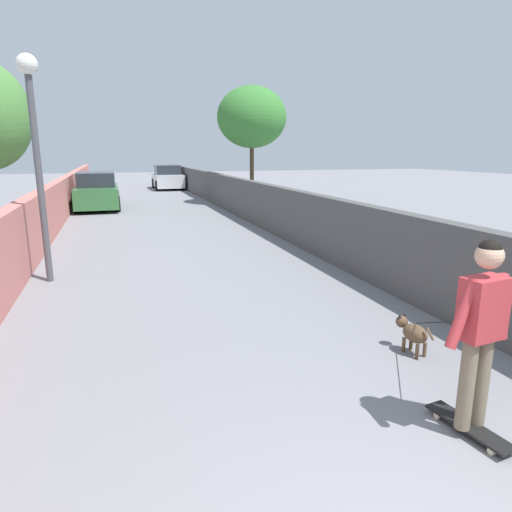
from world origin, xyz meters
The scene contains 10 objects.
ground_plane centered at (14.00, 0.00, 0.00)m, with size 80.00×80.00×0.00m, color gray.
wall_left centered at (12.00, 3.20, 0.71)m, with size 48.00×0.30×1.42m, color #CC726B.
fence_right centered at (12.00, -3.20, 0.71)m, with size 48.00×0.30×1.42m, color #4C4C4C.
tree_right_near centered at (19.00, -4.75, 3.89)m, with size 3.11×3.11×5.25m.
lamp_post centered at (8.01, 2.65, 2.79)m, with size 0.36×0.36×4.05m.
skateboard centered at (1.74, -1.43, 0.07)m, with size 0.82×0.31×0.08m.
person_skateboarder centered at (1.74, -1.43, 1.05)m, with size 0.27×0.72×1.65m.
dog centered at (3.26, -1.96, 0.28)m, with size 1.80×0.68×1.06m.
car_near centered at (19.52, 2.05, 0.72)m, with size 4.35×1.80×1.54m.
car_far centered at (28.99, -2.05, 0.71)m, with size 3.89×1.80×1.54m.
Camera 1 is at (-1.01, 1.39, 2.41)m, focal length 31.47 mm.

